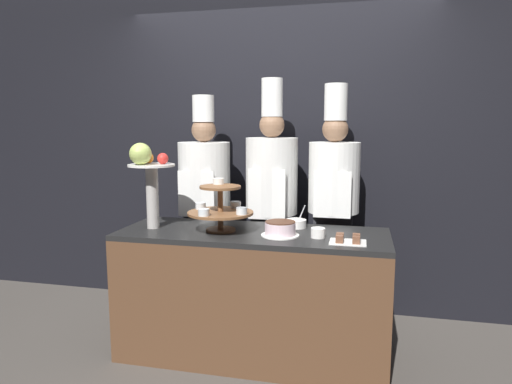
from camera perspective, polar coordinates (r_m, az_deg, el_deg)
The scene contains 12 objects.
ground_plane at distance 3.05m, azimuth -1.93°, elevation -22.31°, with size 14.00×14.00×0.00m, color #47423D.
wall_back at distance 3.85m, azimuth 2.80°, elevation 6.00°, with size 10.00×0.06×2.80m.
buffet_counter at distance 3.14m, azimuth -0.42°, elevation -12.62°, with size 1.77×0.64×0.86m.
tiered_stand at distance 3.01m, azimuth -4.48°, elevation -1.98°, with size 0.43×0.43×0.34m.
fruit_pedestal at distance 3.13m, azimuth -13.34°, elevation 2.50°, with size 0.31×0.31×0.58m.
cake_round at distance 2.90m, azimuth 3.04°, elevation -4.63°, with size 0.24×0.24×0.09m.
cup_white at distance 2.88m, azimuth 7.76°, elevation -5.07°, with size 0.09×0.09×0.06m.
cake_square_tray at distance 2.79m, azimuth 11.42°, elevation -5.87°, with size 0.22×0.16×0.05m.
serving_bowl_far at distance 3.15m, azimuth 5.02°, elevation -3.93°, with size 0.14×0.14×0.16m.
chef_left at distance 3.66m, azimuth -6.43°, elevation -0.89°, with size 0.41×0.41×1.79m.
chef_center_left at distance 3.51m, azimuth 1.95°, elevation -0.66°, with size 0.40×0.40×1.90m.
chef_center_right at distance 3.45m, azimuth 9.66°, elevation -1.05°, with size 0.38×0.38×1.85m.
Camera 1 is at (0.68, -2.54, 1.55)m, focal length 32.00 mm.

